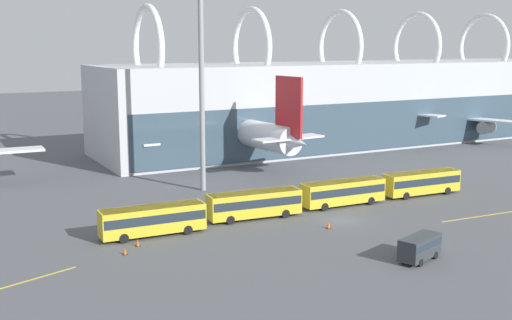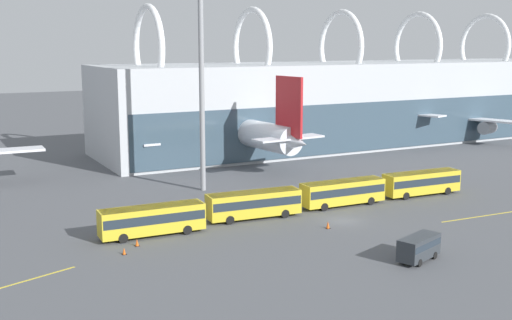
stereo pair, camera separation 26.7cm
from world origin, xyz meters
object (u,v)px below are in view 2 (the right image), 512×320
(shuttle_bus_3, at_px, (422,182))
(service_van_foreground, at_px, (419,246))
(shuttle_bus_1, at_px, (254,203))
(floodlight_mast, at_px, (202,76))
(shuttle_bus_0, at_px, (152,219))
(shuttle_bus_2, at_px, (343,191))
(traffic_cone_2, at_px, (137,243))
(traffic_cone_1, at_px, (124,251))
(traffic_cone_0, at_px, (328,225))
(airliner_at_gate_far, at_px, (238,130))
(airliner_parked_remote, at_px, (445,111))

(shuttle_bus_3, relative_size, service_van_foreground, 2.11)
(shuttle_bus_1, relative_size, floodlight_mast, 0.41)
(shuttle_bus_0, xyz_separation_m, shuttle_bus_1, (12.60, 0.95, 0.00))
(shuttle_bus_2, relative_size, traffic_cone_2, 15.03)
(traffic_cone_1, bearing_deg, shuttle_bus_0, 46.08)
(shuttle_bus_2, height_order, service_van_foreground, shuttle_bus_2)
(traffic_cone_1, bearing_deg, floodlight_mast, 51.03)
(shuttle_bus_0, relative_size, traffic_cone_0, 13.97)
(traffic_cone_0, relative_size, traffic_cone_2, 1.08)
(shuttle_bus_3, distance_m, traffic_cone_1, 42.61)
(floodlight_mast, bearing_deg, traffic_cone_0, -78.65)
(shuttle_bus_3, distance_m, floodlight_mast, 32.68)
(airliner_at_gate_far, height_order, floodlight_mast, floodlight_mast)
(shuttle_bus_3, bearing_deg, airliner_parked_remote, 46.16)
(airliner_at_gate_far, xyz_separation_m, traffic_cone_2, (-29.77, -37.23, -5.01))
(airliner_at_gate_far, bearing_deg, traffic_cone_1, 135.44)
(shuttle_bus_3, relative_size, traffic_cone_0, 14.01)
(shuttle_bus_0, relative_size, shuttle_bus_1, 0.99)
(airliner_at_gate_far, xyz_separation_m, traffic_cone_1, (-31.66, -39.16, -5.04))
(shuttle_bus_2, bearing_deg, airliner_parked_remote, 36.93)
(traffic_cone_0, bearing_deg, shuttle_bus_1, 125.69)
(service_van_foreground, bearing_deg, traffic_cone_1, 129.13)
(airliner_at_gate_far, height_order, shuttle_bus_2, airliner_at_gate_far)
(shuttle_bus_1, xyz_separation_m, shuttle_bus_3, (25.20, -0.20, 0.00))
(shuttle_bus_1, xyz_separation_m, shuttle_bus_2, (12.60, 0.10, 0.00))
(airliner_at_gate_far, bearing_deg, airliner_parked_remote, -91.31)
(airliner_parked_remote, bearing_deg, shuttle_bus_2, -162.09)
(floodlight_mast, bearing_deg, shuttle_bus_3, -33.71)
(shuttle_bus_1, bearing_deg, airliner_at_gate_far, 71.08)
(airliner_at_gate_far, distance_m, traffic_cone_1, 50.61)
(traffic_cone_2, bearing_deg, floodlight_mast, 51.61)
(airliner_at_gate_far, distance_m, shuttle_bus_1, 36.80)
(floodlight_mast, relative_size, traffic_cone_0, 34.43)
(shuttle_bus_1, relative_size, service_van_foreground, 2.12)
(shuttle_bus_3, relative_size, floodlight_mast, 0.41)
(traffic_cone_0, bearing_deg, traffic_cone_2, 169.57)
(shuttle_bus_3, bearing_deg, shuttle_bus_2, -178.33)
(traffic_cone_0, bearing_deg, shuttle_bus_2, 45.88)
(traffic_cone_0, distance_m, traffic_cone_2, 20.82)
(traffic_cone_1, bearing_deg, shuttle_bus_3, 7.24)
(airliner_at_gate_far, xyz_separation_m, shuttle_bus_3, (10.58, -33.80, -3.51))
(shuttle_bus_1, height_order, traffic_cone_0, shuttle_bus_1)
(traffic_cone_2, bearing_deg, shuttle_bus_3, 4.86)
(traffic_cone_2, bearing_deg, airliner_at_gate_far, 51.36)
(shuttle_bus_2, bearing_deg, shuttle_bus_0, -175.96)
(airliner_parked_remote, xyz_separation_m, shuttle_bus_0, (-77.97, -38.36, -3.94))
(shuttle_bus_0, bearing_deg, shuttle_bus_2, 4.52)
(airliner_parked_remote, bearing_deg, traffic_cone_0, -160.61)
(airliner_at_gate_far, xyz_separation_m, floodlight_mast, (-14.04, -17.37, 10.36))
(shuttle_bus_0, height_order, shuttle_bus_2, same)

